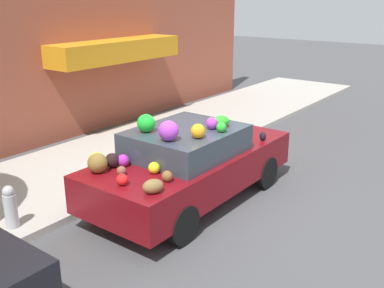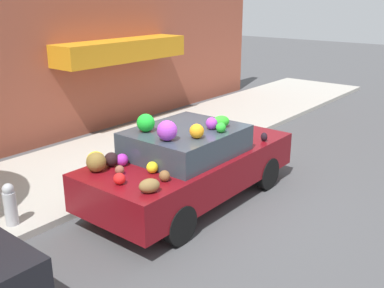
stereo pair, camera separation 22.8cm
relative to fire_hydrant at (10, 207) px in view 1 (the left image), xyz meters
The scene contains 5 objects.
ground_plane 3.12m from the fire_hydrant, 29.32° to the right, with size 60.00×60.00×0.00m, color #4C4C4F.
sidewalk_curb 2.97m from the fire_hydrant, 23.92° to the left, with size 24.00×3.20×0.12m.
building_facade 4.88m from the fire_hydrant, 50.00° to the left, with size 18.00×1.20×5.04m.
fire_hydrant is the anchor object (origin of this frame).
art_car 3.04m from the fire_hydrant, 29.60° to the right, with size 4.21×1.80×1.72m.
Camera 1 is at (-6.00, -4.51, 3.59)m, focal length 42.00 mm.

